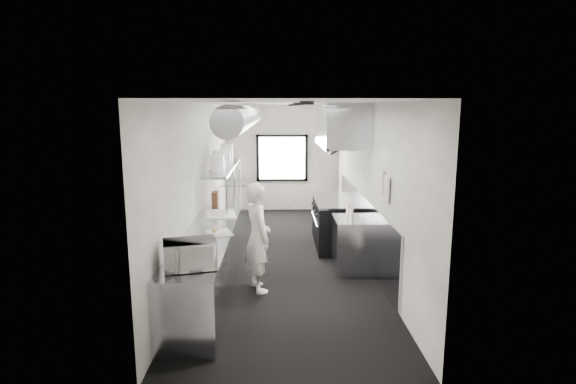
{
  "coord_description": "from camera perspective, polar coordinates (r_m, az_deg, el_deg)",
  "views": [
    {
      "loc": [
        -0.12,
        -8.07,
        2.72
      ],
      "look_at": [
        0.06,
        -0.2,
        1.26
      ],
      "focal_mm": 28.5,
      "sensor_mm": 36.0,
      "label": 1
    }
  ],
  "objects": [
    {
      "name": "notice_sheet_a",
      "position": [
        7.14,
        11.58,
        1.26
      ],
      "size": [
        0.02,
        0.28,
        0.38
      ],
      "primitive_type": "cube",
      "color": "beige",
      "rests_on": "wall_right"
    },
    {
      "name": "wall_left",
      "position": [
        8.29,
        -10.88,
        1.15
      ],
      "size": [
        0.02,
        8.0,
        2.8
      ],
      "primitive_type": "cube",
      "color": "silver",
      "rests_on": "floor"
    },
    {
      "name": "wall_back",
      "position": [
        12.14,
        -0.75,
        4.27
      ],
      "size": [
        3.0,
        0.02,
        2.8
      ],
      "primitive_type": "cube",
      "color": "silver",
      "rests_on": "floor"
    },
    {
      "name": "prep_counter",
      "position": [
        7.97,
        -8.74,
        -6.18
      ],
      "size": [
        0.7,
        6.0,
        0.9
      ],
      "primitive_type": "cube",
      "color": "#9DA0AB",
      "rests_on": "floor"
    },
    {
      "name": "squeeze_bottle_b",
      "position": [
        7.49,
        7.89,
        -2.88
      ],
      "size": [
        0.08,
        0.08,
        0.2
      ],
      "primitive_type": "cylinder",
      "rotation": [
        0.0,
        0.0,
        0.26
      ],
      "color": "silver",
      "rests_on": "bottle_station"
    },
    {
      "name": "ceiling",
      "position": [
        8.07,
        -0.47,
        11.07
      ],
      "size": [
        3.0,
        8.0,
        0.01
      ],
      "primitive_type": "cube",
      "color": "silver",
      "rests_on": "wall_back"
    },
    {
      "name": "deli_tub_a",
      "position": [
        5.99,
        -13.2,
        -6.94
      ],
      "size": [
        0.2,
        0.2,
        0.11
      ],
      "primitive_type": "cylinder",
      "rotation": [
        0.0,
        0.0,
        -0.39
      ],
      "color": "#B1BAAB",
      "rests_on": "prep_counter"
    },
    {
      "name": "service_window",
      "position": [
        12.1,
        -0.75,
        4.25
      ],
      "size": [
        1.36,
        0.05,
        1.25
      ],
      "color": "white",
      "rests_on": "wall_back"
    },
    {
      "name": "notice_sheet_b",
      "position": [
        6.81,
        12.21,
        0.37
      ],
      "size": [
        0.02,
        0.28,
        0.38
      ],
      "primitive_type": "cube",
      "color": "beige",
      "rests_on": "wall_right"
    },
    {
      "name": "cutting_board",
      "position": [
        7.99,
        -8.41,
        -2.7
      ],
      "size": [
        0.6,
        0.74,
        0.02
      ],
      "primitive_type": "cube",
      "rotation": [
        0.0,
        0.0,
        0.17
      ],
      "color": "silver",
      "rests_on": "prep_counter"
    },
    {
      "name": "plate_stack_c",
      "position": [
        9.38,
        -7.87,
        4.35
      ],
      "size": [
        0.3,
        0.3,
        0.32
      ],
      "primitive_type": "cylinder",
      "rotation": [
        0.0,
        0.0,
        -0.43
      ],
      "color": "white",
      "rests_on": "pass_shelf"
    },
    {
      "name": "plate_stack_a",
      "position": [
        8.44,
        -8.81,
        3.55
      ],
      "size": [
        0.31,
        0.31,
        0.29
      ],
      "primitive_type": "cylinder",
      "rotation": [
        0.0,
        0.0,
        0.29
      ],
      "color": "white",
      "rests_on": "pass_shelf"
    },
    {
      "name": "plate_stack_d",
      "position": [
        9.74,
        -7.69,
        4.82
      ],
      "size": [
        0.28,
        0.28,
        0.4
      ],
      "primitive_type": "cylinder",
      "rotation": [
        0.0,
        0.0,
        0.08
      ],
      "color": "white",
      "rests_on": "pass_shelf"
    },
    {
      "name": "exhaust_hood",
      "position": [
        8.86,
        6.65,
        8.3
      ],
      "size": [
        0.81,
        2.2,
        0.88
      ],
      "color": "#9DA0AB",
      "rests_on": "ceiling"
    },
    {
      "name": "squeeze_bottle_a",
      "position": [
        7.34,
        7.99,
        -3.25
      ],
      "size": [
        0.08,
        0.08,
        0.18
      ],
      "primitive_type": "cylinder",
      "rotation": [
        0.0,
        0.0,
        -0.36
      ],
      "color": "silver",
      "rests_on": "bottle_station"
    },
    {
      "name": "deli_tub_b",
      "position": [
        6.1,
        -12.89,
        -6.69
      ],
      "size": [
        0.15,
        0.15,
        0.09
      ],
      "primitive_type": "cylinder",
      "rotation": [
        0.0,
        0.0,
        -0.25
      ],
      "color": "#B1BAAB",
      "rests_on": "prep_counter"
    },
    {
      "name": "wall_front",
      "position": [
        4.28,
        0.37,
        -7.48
      ],
      "size": [
        3.0,
        0.02,
        2.8
      ],
      "primitive_type": "cube",
      "color": "silver",
      "rests_on": "floor"
    },
    {
      "name": "squeeze_bottle_c",
      "position": [
        7.66,
        7.91,
        -2.71
      ],
      "size": [
        0.07,
        0.07,
        0.17
      ],
      "primitive_type": "cylinder",
      "rotation": [
        0.0,
        0.0,
        0.4
      ],
      "color": "silver",
      "rests_on": "bottle_station"
    },
    {
      "name": "hvac_duct",
      "position": [
        8.49,
        -5.3,
        9.31
      ],
      "size": [
        0.4,
        6.4,
        0.4
      ],
      "primitive_type": "cylinder",
      "rotation": [
        1.57,
        0.0,
        0.0
      ],
      "color": "gray",
      "rests_on": "ceiling"
    },
    {
      "name": "wall_cladding",
      "position": [
        8.79,
        9.23,
        -3.92
      ],
      "size": [
        0.03,
        5.5,
        1.1
      ],
      "primitive_type": "cube",
      "color": "#9DA0AB",
      "rests_on": "wall_right"
    },
    {
      "name": "pastry",
      "position": [
        6.81,
        -9.17,
        -4.64
      ],
      "size": [
        0.09,
        0.09,
        0.09
      ],
      "primitive_type": "sphere",
      "color": "tan",
      "rests_on": "small_plate"
    },
    {
      "name": "far_work_table",
      "position": [
        11.54,
        -6.42,
        -0.9
      ],
      "size": [
        0.7,
        1.2,
        0.9
      ],
      "primitive_type": "cube",
      "color": "#9DA0AB",
      "rests_on": "floor"
    },
    {
      "name": "squeeze_bottle_e",
      "position": [
        7.97,
        7.53,
        -2.14
      ],
      "size": [
        0.08,
        0.08,
        0.18
      ],
      "primitive_type": "cylinder",
      "rotation": [
        0.0,
        0.0,
        -0.41
      ],
      "color": "silver",
      "rests_on": "bottle_station"
    },
    {
      "name": "wall_right",
      "position": [
        8.33,
        9.91,
        1.23
      ],
      "size": [
        0.02,
        8.0,
        2.8
      ],
      "primitive_type": "cube",
      "color": "silver",
      "rests_on": "floor"
    },
    {
      "name": "bottle_station",
      "position": [
        7.81,
        8.15,
        -6.5
      ],
      "size": [
        0.65,
        0.8,
        0.9
      ],
      "primitive_type": "cube",
      "color": "#9DA0AB",
      "rests_on": "floor"
    },
    {
      "name": "squeeze_bottle_d",
      "position": [
        7.78,
        7.48,
        -2.42
      ],
      "size": [
        0.08,
        0.08,
        0.18
      ],
      "primitive_type": "cylinder",
      "rotation": [
        0.0,
        0.0,
        0.31
      ],
      "color": "silver",
      "rests_on": "bottle_station"
    },
    {
      "name": "small_plate",
      "position": [
        6.82,
        -9.15,
        -5.05
      ],
      "size": [
        0.23,
        0.23,
        0.02
      ],
      "primitive_type": "cylinder",
      "rotation": [
        0.0,
        0.0,
        0.34
      ],
      "color": "white",
      "rests_on": "prep_counter"
    },
    {
      "name": "pass_shelf",
      "position": [
        9.21,
        -8.0,
        3.01
      ],
      "size": [
        0.45,
        3.0,
        0.68
      ],
      "color": "#9DA0AB",
      "rests_on": "prep_counter"
    },
    {
      "name": "newspaper",
      "position": [
        6.81,
        -8.58,
        -5.07
      ],
      "size": [
        0.47,
        0.52,
        0.01
      ],
      "primitive_type": "cube",
      "rotation": [
        0.0,
        0.0,
        0.33
      ],
      "color": "beige",
      "rests_on": "prep_counter"
    },
    {
      "name": "range",
      "position": [
        9.13,
        6.03,
        -3.83
      ],
      "size": [
        0.88,
        1.6,
        0.94
      ],
      "color": "black",
      "rests_on": "floor"
    },
    {
      "name": "floor",
      "position": [
        8.51,
        -0.44,
        -8.13
      ],
      "size": [
        3.0,
        8.0,
        0.01
      ],
      "primitive_type": "cube",
      "color": "black",
      "rests_on": "ground"
    },
    {
      "name": "line_cook",
      "position": [
        6.84,
        -3.81,
        -5.64
      ],
      "size": [
        0.58,
        0.7,
        1.64
      ],
      "primitive_type": "imported",
      "rotation": [
        0.0,
        0.0,
        1.94
      ],
      "color": "silver",
      "rests_on": "floor"
    },
    {
      "name": "knife_block",
      "position": [
        8.69,
        -9.06,
        -0.82
      ],
      "size": [
        0.11,
        0.24,
        0.26
      ],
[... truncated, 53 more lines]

